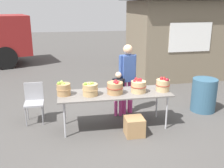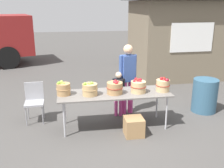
{
  "view_description": "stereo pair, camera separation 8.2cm",
  "coord_description": "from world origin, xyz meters",
  "px_view_note": "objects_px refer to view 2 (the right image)",
  "views": [
    {
      "loc": [
        -0.94,
        -4.95,
        2.5
      ],
      "look_at": [
        0.0,
        0.3,
        0.85
      ],
      "focal_mm": 41.79,
      "sensor_mm": 36.0,
      "label": 1
    },
    {
      "loc": [
        -0.86,
        -4.96,
        2.5
      ],
      "look_at": [
        0.0,
        0.3,
        0.85
      ],
      "focal_mm": 41.79,
      "sensor_mm": 36.0,
      "label": 2
    }
  ],
  "objects_px": {
    "apple_basket_green_1": "(90,89)",
    "child_customer": "(119,90)",
    "apple_basket_green_0": "(63,89)",
    "apple_basket_red_0": "(115,88)",
    "apple_basket_red_2": "(163,85)",
    "market_table": "(114,95)",
    "trash_barrel": "(205,95)",
    "folding_chair": "(34,99)",
    "apple_basket_red_1": "(138,86)",
    "produce_crate": "(134,127)",
    "vendor_adult": "(128,74)"
  },
  "relations": [
    {
      "from": "apple_basket_green_1",
      "to": "child_customer",
      "type": "height_order",
      "value": "child_customer"
    },
    {
      "from": "apple_basket_green_0",
      "to": "apple_basket_red_0",
      "type": "xyz_separation_m",
      "value": [
        1.02,
        -0.09,
        -0.0
      ]
    },
    {
      "from": "apple_basket_green_0",
      "to": "child_customer",
      "type": "relative_size",
      "value": 0.28
    },
    {
      "from": "apple_basket_red_0",
      "to": "apple_basket_red_2",
      "type": "xyz_separation_m",
      "value": [
        1.02,
        -0.0,
        0.01
      ]
    },
    {
      "from": "market_table",
      "to": "trash_barrel",
      "type": "bearing_deg",
      "value": 11.7
    },
    {
      "from": "apple_basket_red_2",
      "to": "child_customer",
      "type": "bearing_deg",
      "value": 145.58
    },
    {
      "from": "apple_basket_red_0",
      "to": "folding_chair",
      "type": "distance_m",
      "value": 1.82
    },
    {
      "from": "apple_basket_green_1",
      "to": "trash_barrel",
      "type": "distance_m",
      "value": 2.86
    },
    {
      "from": "apple_basket_red_1",
      "to": "produce_crate",
      "type": "xyz_separation_m",
      "value": [
        -0.18,
        -0.41,
        -0.7
      ]
    },
    {
      "from": "vendor_adult",
      "to": "folding_chair",
      "type": "distance_m",
      "value": 2.15
    },
    {
      "from": "apple_basket_red_2",
      "to": "child_customer",
      "type": "xyz_separation_m",
      "value": [
        -0.83,
        0.57,
        -0.27
      ]
    },
    {
      "from": "apple_basket_red_0",
      "to": "produce_crate",
      "type": "relative_size",
      "value": 0.92
    },
    {
      "from": "apple_basket_green_1",
      "to": "child_customer",
      "type": "xyz_separation_m",
      "value": [
        0.69,
        0.57,
        -0.26
      ]
    },
    {
      "from": "vendor_adult",
      "to": "apple_basket_red_1",
      "type": "bearing_deg",
      "value": 81.92
    },
    {
      "from": "apple_basket_green_1",
      "to": "trash_barrel",
      "type": "relative_size",
      "value": 0.4
    },
    {
      "from": "apple_basket_green_1",
      "to": "apple_basket_red_2",
      "type": "distance_m",
      "value": 1.52
    },
    {
      "from": "trash_barrel",
      "to": "produce_crate",
      "type": "relative_size",
      "value": 2.19
    },
    {
      "from": "apple_basket_red_1",
      "to": "vendor_adult",
      "type": "bearing_deg",
      "value": 95.85
    },
    {
      "from": "apple_basket_green_0",
      "to": "produce_crate",
      "type": "xyz_separation_m",
      "value": [
        1.34,
        -0.49,
        -0.7
      ]
    },
    {
      "from": "apple_basket_red_1",
      "to": "apple_basket_red_2",
      "type": "relative_size",
      "value": 1.07
    },
    {
      "from": "apple_basket_green_1",
      "to": "market_table",
      "type": "bearing_deg",
      "value": 5.53
    },
    {
      "from": "apple_basket_green_1",
      "to": "folding_chair",
      "type": "xyz_separation_m",
      "value": [
        -1.17,
        0.62,
        -0.37
      ]
    },
    {
      "from": "apple_basket_green_0",
      "to": "apple_basket_red_1",
      "type": "distance_m",
      "value": 1.52
    },
    {
      "from": "apple_basket_red_0",
      "to": "produce_crate",
      "type": "distance_m",
      "value": 0.86
    },
    {
      "from": "vendor_adult",
      "to": "trash_barrel",
      "type": "relative_size",
      "value": 2.04
    },
    {
      "from": "produce_crate",
      "to": "folding_chair",
      "type": "bearing_deg",
      "value": 152.92
    },
    {
      "from": "child_customer",
      "to": "produce_crate",
      "type": "bearing_deg",
      "value": 109.05
    },
    {
      "from": "vendor_adult",
      "to": "produce_crate",
      "type": "distance_m",
      "value": 1.35
    },
    {
      "from": "apple_basket_green_0",
      "to": "child_customer",
      "type": "bearing_deg",
      "value": 21.46
    },
    {
      "from": "market_table",
      "to": "apple_basket_red_0",
      "type": "bearing_deg",
      "value": -92.79
    },
    {
      "from": "child_customer",
      "to": "produce_crate",
      "type": "height_order",
      "value": "child_customer"
    },
    {
      "from": "apple_basket_green_1",
      "to": "folding_chair",
      "type": "bearing_deg",
      "value": 152.02
    },
    {
      "from": "apple_basket_red_0",
      "to": "produce_crate",
      "type": "bearing_deg",
      "value": -51.73
    },
    {
      "from": "apple_basket_green_1",
      "to": "child_customer",
      "type": "distance_m",
      "value": 0.93
    },
    {
      "from": "market_table",
      "to": "vendor_adult",
      "type": "distance_m",
      "value": 0.82
    },
    {
      "from": "market_table",
      "to": "produce_crate",
      "type": "xyz_separation_m",
      "value": [
        0.31,
        -0.44,
        -0.53
      ]
    },
    {
      "from": "apple_basket_red_2",
      "to": "vendor_adult",
      "type": "xyz_separation_m",
      "value": [
        -0.6,
        0.7,
        0.08
      ]
    },
    {
      "from": "apple_basket_red_0",
      "to": "apple_basket_red_1",
      "type": "distance_m",
      "value": 0.49
    },
    {
      "from": "apple_basket_red_0",
      "to": "child_customer",
      "type": "relative_size",
      "value": 0.32
    },
    {
      "from": "apple_basket_green_1",
      "to": "apple_basket_red_1",
      "type": "xyz_separation_m",
      "value": [
        1.0,
        0.02,
        0.01
      ]
    },
    {
      "from": "market_table",
      "to": "apple_basket_green_1",
      "type": "relative_size",
      "value": 7.23
    },
    {
      "from": "child_customer",
      "to": "produce_crate",
      "type": "distance_m",
      "value": 1.07
    },
    {
      "from": "market_table",
      "to": "trash_barrel",
      "type": "distance_m",
      "value": 2.34
    },
    {
      "from": "apple_basket_green_0",
      "to": "apple_basket_green_1",
      "type": "xyz_separation_m",
      "value": [
        0.52,
        -0.1,
        -0.0
      ]
    },
    {
      "from": "apple_basket_red_2",
      "to": "folding_chair",
      "type": "relative_size",
      "value": 0.35
    },
    {
      "from": "apple_basket_green_1",
      "to": "vendor_adult",
      "type": "height_order",
      "value": "vendor_adult"
    },
    {
      "from": "apple_basket_red_2",
      "to": "vendor_adult",
      "type": "height_order",
      "value": "vendor_adult"
    },
    {
      "from": "apple_basket_green_1",
      "to": "child_customer",
      "type": "bearing_deg",
      "value": 39.81
    },
    {
      "from": "apple_basket_red_1",
      "to": "child_customer",
      "type": "relative_size",
      "value": 0.31
    },
    {
      "from": "apple_basket_green_1",
      "to": "apple_basket_red_2",
      "type": "height_order",
      "value": "apple_basket_red_2"
    }
  ]
}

